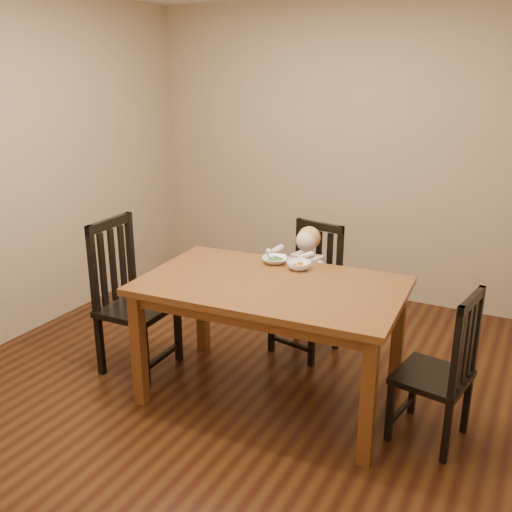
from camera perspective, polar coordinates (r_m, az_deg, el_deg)
The scene contains 9 objects.
room at distance 3.61m, azimuth -1.03°, elevation 6.40°, with size 4.01×4.01×2.71m.
dining_table at distance 3.61m, azimuth 1.53°, elevation -4.07°, with size 1.69×1.08×0.82m.
chair_child at distance 4.38m, azimuth 5.30°, elevation -3.50°, with size 0.50×0.48×0.99m.
chair_left at distance 4.17m, azimuth -12.40°, elevation -4.20°, with size 0.47×0.49×1.10m.
chair_right at distance 3.48m, azimuth 18.03°, elevation -10.89°, with size 0.45×0.46×0.94m.
toddler at distance 4.30m, azimuth 4.98°, elevation -2.08°, with size 0.30×0.37×0.51m, color silver, non-canonical shape.
bowl_peas at distance 3.93m, azimuth 1.89°, elevation -0.40°, with size 0.17×0.17×0.04m, color white.
bowl_veg at distance 3.81m, azimuth 4.29°, elevation -0.93°, with size 0.17×0.17×0.05m, color white.
fork at distance 3.92m, azimuth 1.24°, elevation -0.09°, with size 0.10×0.10×0.05m.
Camera 1 is at (1.71, -3.10, 2.09)m, focal length 40.00 mm.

